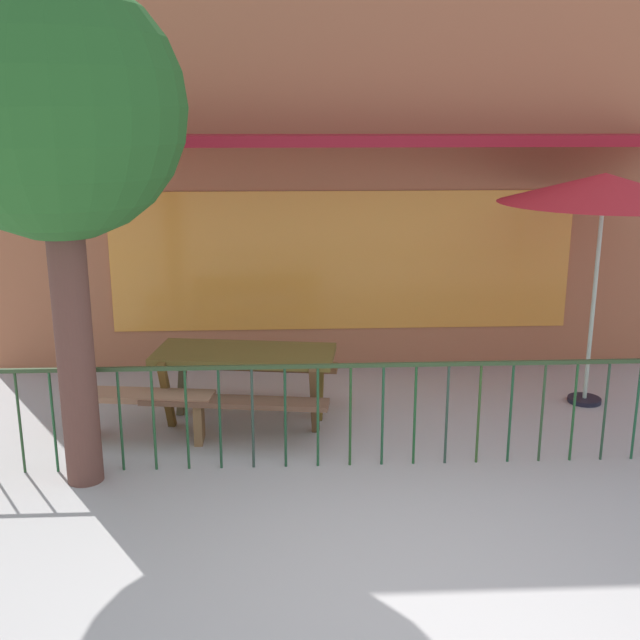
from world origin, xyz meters
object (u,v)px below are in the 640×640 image
at_px(picnic_table_left, 245,366).
at_px(street_tree, 55,115).
at_px(patio_bench, 142,405).
at_px(patio_umbrella, 604,189).

relative_size(picnic_table_left, street_tree, 0.48).
bearing_deg(picnic_table_left, street_tree, -137.68).
bearing_deg(patio_bench, picnic_table_left, 20.03).
distance_m(picnic_table_left, patio_bench, 1.08).
relative_size(picnic_table_left, patio_umbrella, 0.79).
xyz_separation_m(picnic_table_left, patio_umbrella, (3.71, 0.40, 1.72)).
bearing_deg(picnic_table_left, patio_umbrella, 6.22).
xyz_separation_m(picnic_table_left, street_tree, (-1.34, -1.22, 2.46)).
distance_m(patio_bench, street_tree, 2.88).
bearing_deg(patio_umbrella, patio_bench, -170.76).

